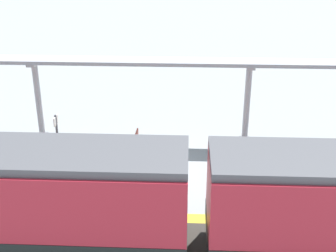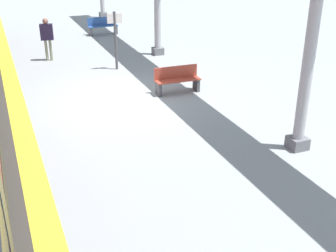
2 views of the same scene
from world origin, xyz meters
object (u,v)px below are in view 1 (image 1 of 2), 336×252
at_px(canopy_pillar_third, 39,101).
at_px(bench_near_end, 138,143).
at_px(canopy_pillar_second, 247,105).
at_px(platform_info_sign, 57,134).

height_order(canopy_pillar_third, bench_near_end, canopy_pillar_third).
bearing_deg(canopy_pillar_third, canopy_pillar_second, -90.00).
relative_size(canopy_pillar_third, platform_info_sign, 1.75).
xyz_separation_m(canopy_pillar_third, bench_near_end, (-1.13, -4.74, -1.51)).
bearing_deg(platform_info_sign, bench_near_end, -71.15).
relative_size(canopy_pillar_second, platform_info_sign, 1.75).
xyz_separation_m(canopy_pillar_third, platform_info_sign, (-2.26, -1.45, -0.62)).
distance_m(canopy_pillar_second, bench_near_end, 5.24).
bearing_deg(bench_near_end, platform_info_sign, 108.85).
bearing_deg(canopy_pillar_second, canopy_pillar_third, 90.00).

